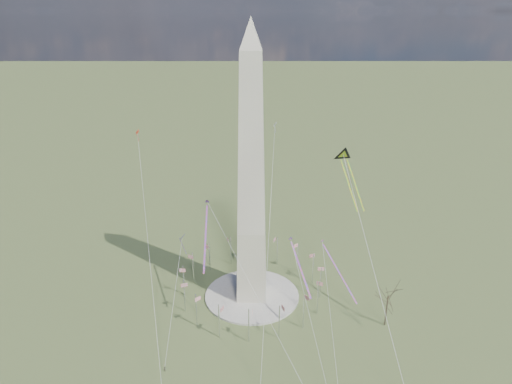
{
  "coord_description": "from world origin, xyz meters",
  "views": [
    {
      "loc": [
        6.07,
        -148.0,
        102.01
      ],
      "look_at": [
        1.57,
        0.0,
        43.18
      ],
      "focal_mm": 32.0,
      "sensor_mm": 36.0,
      "label": 1
    }
  ],
  "objects_px": {
    "person_west": "(165,369)",
    "washington_monument": "(251,179)",
    "tree_near": "(388,294)",
    "kite_delta_black": "(344,158)"
  },
  "relations": [
    {
      "from": "washington_monument",
      "to": "person_west",
      "type": "xyz_separation_m",
      "value": [
        -24.97,
        -39.88,
        -47.2
      ]
    },
    {
      "from": "tree_near",
      "to": "kite_delta_black",
      "type": "height_order",
      "value": "kite_delta_black"
    },
    {
      "from": "tree_near",
      "to": "washington_monument",
      "type": "bearing_deg",
      "value": 161.52
    },
    {
      "from": "person_west",
      "to": "washington_monument",
      "type": "bearing_deg",
      "value": -80.14
    },
    {
      "from": "kite_delta_black",
      "to": "washington_monument",
      "type": "bearing_deg",
      "value": -7.36
    },
    {
      "from": "person_west",
      "to": "kite_delta_black",
      "type": "xyz_separation_m",
      "value": [
        56.88,
        42.68,
        54.21
      ]
    },
    {
      "from": "washington_monument",
      "to": "kite_delta_black",
      "type": "xyz_separation_m",
      "value": [
        31.91,
        2.79,
        7.01
      ]
    },
    {
      "from": "tree_near",
      "to": "person_west",
      "type": "bearing_deg",
      "value": -161.48
    },
    {
      "from": "tree_near",
      "to": "person_west",
      "type": "relative_size",
      "value": 11.92
    },
    {
      "from": "person_west",
      "to": "kite_delta_black",
      "type": "distance_m",
      "value": 89.42
    }
  ]
}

